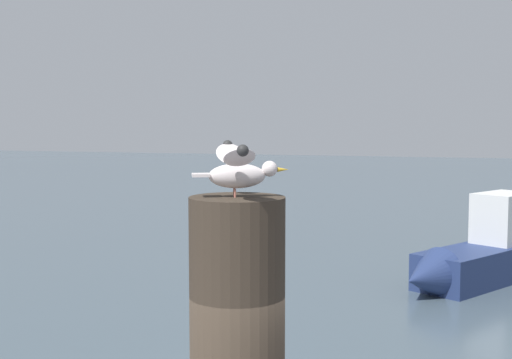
{
  "coord_description": "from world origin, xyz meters",
  "views": [
    {
      "loc": [
        1.78,
        -2.98,
        3.21
      ],
      "look_at": [
        0.87,
        -0.13,
        2.95
      ],
      "focal_mm": 48.34,
      "sensor_mm": 36.0,
      "label": 1
    }
  ],
  "objects": [
    {
      "name": "mooring_post",
      "position": [
        0.87,
        -0.38,
        2.35
      ],
      "size": [
        0.39,
        0.39,
        1.11
      ],
      "primitive_type": "cylinder",
      "color": "#382D23",
      "rests_on": "harbor_quay"
    },
    {
      "name": "seagull",
      "position": [
        0.87,
        -0.38,
        3.02
      ],
      "size": [
        0.38,
        0.57,
        0.22
      ],
      "color": "#C67360",
      "rests_on": "mooring_post"
    },
    {
      "name": "boat_navy",
      "position": [
        2.09,
        11.52,
        0.53
      ],
      "size": [
        3.7,
        5.27,
        1.84
      ],
      "color": "navy",
      "rests_on": "ground_plane"
    }
  ]
}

